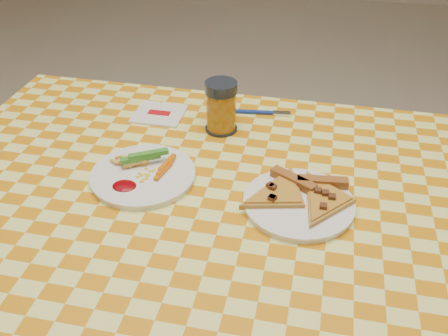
{
  "coord_description": "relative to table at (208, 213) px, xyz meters",
  "views": [
    {
      "loc": [
        0.21,
        -0.82,
        1.41
      ],
      "look_at": [
        0.03,
        0.05,
        0.78
      ],
      "focal_mm": 40.0,
      "sensor_mm": 36.0,
      "label": 1
    }
  ],
  "objects": [
    {
      "name": "fork",
      "position": [
        0.07,
        0.34,
        0.08
      ],
      "size": [
        0.15,
        0.03,
        0.01
      ],
      "rotation": [
        0.0,
        0.0,
        0.12
      ],
      "color": "navy",
      "rests_on": "table"
    },
    {
      "name": "pizza_slices",
      "position": [
        0.2,
        -0.01,
        0.09
      ],
      "size": [
        0.27,
        0.24,
        0.02
      ],
      "color": "#B08736",
      "rests_on": "plate_right"
    },
    {
      "name": "drink_glass",
      "position": [
        -0.02,
        0.24,
        0.14
      ],
      "size": [
        0.08,
        0.08,
        0.13
      ],
      "color": "black",
      "rests_on": "table"
    },
    {
      "name": "fries_veggies",
      "position": [
        -0.15,
        0.02,
        0.1
      ],
      "size": [
        0.16,
        0.15,
        0.04
      ],
      "color": "#F4B54D",
      "rests_on": "plate_left"
    },
    {
      "name": "table",
      "position": [
        0.0,
        0.0,
        0.0
      ],
      "size": [
        1.28,
        0.88,
        0.76
      ],
      "color": "white",
      "rests_on": "ground"
    },
    {
      "name": "plate_right",
      "position": [
        0.2,
        -0.02,
        0.08
      ],
      "size": [
        0.25,
        0.25,
        0.01
      ],
      "primitive_type": "cylinder",
      "rotation": [
        0.0,
        0.0,
        0.13
      ],
      "color": "white",
      "rests_on": "table"
    },
    {
      "name": "napkin",
      "position": [
        -0.2,
        0.28,
        0.08
      ],
      "size": [
        0.13,
        0.12,
        0.01
      ],
      "rotation": [
        0.0,
        0.0,
        0.01
      ],
      "color": "white",
      "rests_on": "table"
    },
    {
      "name": "plate_left",
      "position": [
        -0.14,
        0.0,
        0.08
      ],
      "size": [
        0.23,
        0.23,
        0.01
      ],
      "primitive_type": "cylinder",
      "rotation": [
        0.0,
        0.0,
        0.02
      ],
      "color": "white",
      "rests_on": "table"
    }
  ]
}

